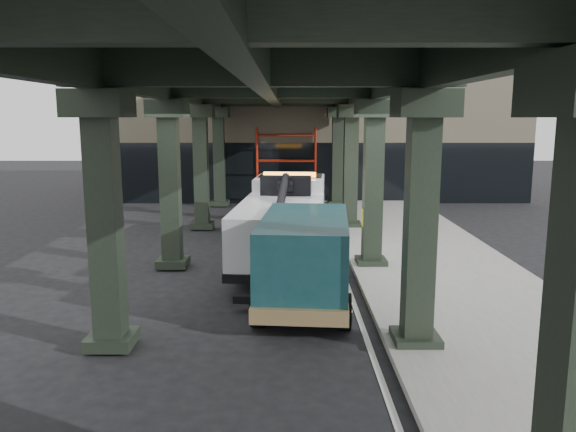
{
  "coord_description": "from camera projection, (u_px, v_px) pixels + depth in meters",
  "views": [
    {
      "loc": [
        0.07,
        -14.49,
        4.5
      ],
      "look_at": [
        0.08,
        1.43,
        1.7
      ],
      "focal_mm": 35.0,
      "sensor_mm": 36.0,
      "label": 1
    }
  ],
  "objects": [
    {
      "name": "lane_stripe",
      "position": [
        341.0,
        268.0,
        17.02
      ],
      "size": [
        0.12,
        38.0,
        0.01
      ],
      "primitive_type": "cube",
      "color": "silver",
      "rests_on": "ground"
    },
    {
      "name": "scaffolding",
      "position": [
        286.0,
        164.0,
        29.1
      ],
      "size": [
        3.08,
        0.88,
        4.0
      ],
      "color": "#AD220D",
      "rests_on": "ground"
    },
    {
      "name": "ground",
      "position": [
        285.0,
        288.0,
        15.05
      ],
      "size": [
        90.0,
        90.0,
        0.0
      ],
      "primitive_type": "plane",
      "color": "black",
      "rests_on": "ground"
    },
    {
      "name": "building",
      "position": [
        319.0,
        126.0,
        34.05
      ],
      "size": [
        22.0,
        10.0,
        8.0
      ],
      "primitive_type": "cube",
      "color": "#C6B793",
      "rests_on": "ground"
    },
    {
      "name": "viaduct",
      "position": [
        271.0,
        83.0,
        16.07
      ],
      "size": [
        7.4,
        32.0,
        6.4
      ],
      "color": "black",
      "rests_on": "ground"
    },
    {
      "name": "towed_van",
      "position": [
        305.0,
        256.0,
        13.66
      ],
      "size": [
        2.55,
        5.57,
        2.2
      ],
      "rotation": [
        0.0,
        0.0,
        -0.08
      ],
      "color": "#113A3F",
      "rests_on": "ground"
    },
    {
      "name": "sidewalk",
      "position": [
        433.0,
        265.0,
        17.01
      ],
      "size": [
        5.0,
        40.0,
        0.15
      ],
      "primitive_type": "cube",
      "color": "gray",
      "rests_on": "ground"
    },
    {
      "name": "tow_truck",
      "position": [
        285.0,
        218.0,
        17.79
      ],
      "size": [
        3.04,
        8.62,
        2.77
      ],
      "rotation": [
        0.0,
        0.0,
        -0.08
      ],
      "color": "black",
      "rests_on": "ground"
    }
  ]
}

